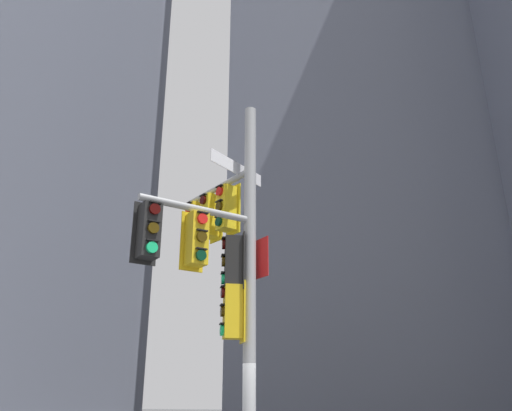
{
  "coord_description": "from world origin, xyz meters",
  "views": [
    {
      "loc": [
        2.37,
        -9.44,
        1.98
      ],
      "look_at": [
        0.19,
        -0.28,
        5.49
      ],
      "focal_mm": 35.52,
      "sensor_mm": 36.0,
      "label": 1
    }
  ],
  "objects": [
    {
      "name": "building_mid_block",
      "position": [
        1.98,
        21.09,
        27.37
      ],
      "size": [
        13.66,
        13.66,
        54.74
      ],
      "primitive_type": "cube",
      "color": "slate",
      "rests_on": "ground"
    },
    {
      "name": "signal_pole_assembly",
      "position": [
        -0.61,
        0.02,
        4.61
      ],
      "size": [
        2.34,
        3.5,
        7.86
      ],
      "color": "#9EA0A3",
      "rests_on": "ground"
    }
  ]
}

